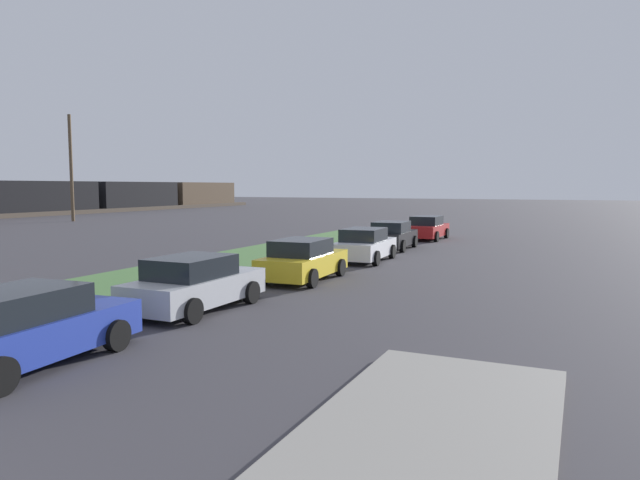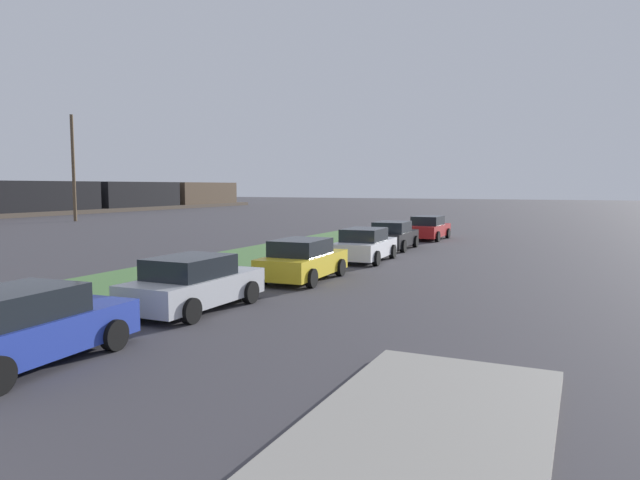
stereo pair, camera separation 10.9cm
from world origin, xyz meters
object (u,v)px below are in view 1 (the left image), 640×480
at_px(parked_car_blue, 24,328).
at_px(parked_car_yellow, 303,260).
at_px(parked_car_white, 365,245).
at_px(parked_car_silver, 195,284).
at_px(distant_utility_pole, 71,168).
at_px(parked_car_red, 427,228).
at_px(parked_car_black, 392,236).

xyz_separation_m(parked_car_blue, parked_car_yellow, (10.89, -0.38, 0.00)).
bearing_deg(parked_car_blue, parked_car_white, -5.22).
height_order(parked_car_silver, distant_utility_pole, distant_utility_pole).
distance_m(parked_car_silver, parked_car_yellow, 5.66).
xyz_separation_m(parked_car_yellow, parked_car_red, (17.24, -0.17, 0.00)).
relative_size(parked_car_blue, parked_car_black, 1.01).
bearing_deg(parked_car_black, parked_car_yellow, 178.45).
relative_size(parked_car_silver, parked_car_black, 0.99).
height_order(parked_car_blue, parked_car_silver, same).
distance_m(parked_car_blue, parked_car_black, 21.91).
xyz_separation_m(parked_car_blue, distant_utility_pole, (32.61, 34.62, 4.28)).
relative_size(parked_car_blue, parked_car_yellow, 1.01).
height_order(parked_car_black, parked_car_red, same).
relative_size(parked_car_blue, distant_utility_pole, 0.44).
xyz_separation_m(parked_car_silver, parked_car_white, (11.45, -0.65, 0.00)).
bearing_deg(parked_car_yellow, parked_car_black, -1.35).
bearing_deg(parked_car_red, parked_car_silver, 179.09).
distance_m(parked_car_white, parked_car_red, 11.43).
relative_size(parked_car_blue, parked_car_white, 1.00).
xyz_separation_m(parked_car_blue, parked_car_silver, (5.25, 0.08, 0.00)).
relative_size(parked_car_black, parked_car_red, 1.01).
bearing_deg(parked_car_red, parked_car_black, 177.49).
bearing_deg(parked_car_yellow, parked_car_red, -2.83).
height_order(parked_car_yellow, parked_car_black, same).
bearing_deg(parked_car_yellow, parked_car_blue, 175.75).
distance_m(parked_car_blue, parked_car_red, 28.14).
bearing_deg(parked_car_silver, parked_car_white, -2.88).
height_order(parked_car_red, distant_utility_pole, distant_utility_pole).
height_order(parked_car_blue, parked_car_white, same).
distance_m(parked_car_white, parked_car_black, 5.22).
bearing_deg(parked_car_blue, parked_car_black, -3.79).
xyz_separation_m(parked_car_silver, distant_utility_pole, (27.36, 34.54, 4.28)).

